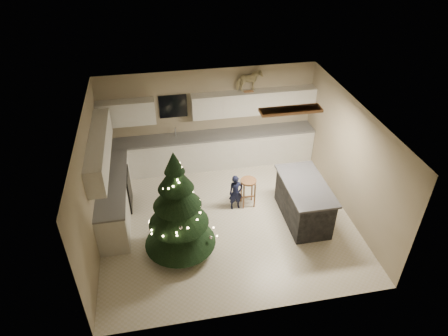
{
  "coord_description": "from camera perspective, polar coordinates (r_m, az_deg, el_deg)",
  "views": [
    {
      "loc": [
        -1.32,
        -6.69,
        6.11
      ],
      "look_at": [
        0.0,
        0.35,
        1.15
      ],
      "focal_mm": 32.0,
      "sensor_mm": 36.0,
      "label": 1
    }
  ],
  "objects": [
    {
      "name": "ground_plane",
      "position": [
        9.15,
        0.41,
        -7.16
      ],
      "size": [
        5.5,
        5.5,
        0.0
      ],
      "primitive_type": "plane",
      "color": "beige"
    },
    {
      "name": "room_shell",
      "position": [
        8.09,
        0.62,
        2.13
      ],
      "size": [
        5.52,
        5.02,
        2.61
      ],
      "color": "gray",
      "rests_on": "ground_plane"
    },
    {
      "name": "cabinetry",
      "position": [
        9.91,
        -6.57,
        1.79
      ],
      "size": [
        5.5,
        3.2,
        2.0
      ],
      "color": "silver",
      "rests_on": "ground_plane"
    },
    {
      "name": "island",
      "position": [
        9.03,
        11.3,
        -4.67
      ],
      "size": [
        0.9,
        1.7,
        0.95
      ],
      "color": "black",
      "rests_on": "ground_plane"
    },
    {
      "name": "bar_stool",
      "position": [
        9.22,
        3.48,
        -2.62
      ],
      "size": [
        0.37,
        0.37,
        0.7
      ],
      "rotation": [
        0.0,
        0.0,
        -0.03
      ],
      "color": "#8F613B",
      "rests_on": "ground_plane"
    },
    {
      "name": "christmas_tree",
      "position": [
        7.84,
        -6.56,
        -6.43
      ],
      "size": [
        1.49,
        1.44,
        2.39
      ],
      "rotation": [
        0.0,
        0.0,
        -0.04
      ],
      "color": "#3F2816",
      "rests_on": "ground_plane"
    },
    {
      "name": "toddler",
      "position": [
        9.16,
        1.69,
        -3.53
      ],
      "size": [
        0.34,
        0.23,
        0.88
      ],
      "primitive_type": "imported",
      "rotation": [
        0.0,
        0.0,
        0.07
      ],
      "color": "black",
      "rests_on": "ground_plane"
    },
    {
      "name": "rocking_horse",
      "position": [
        10.06,
        3.59,
        12.31
      ],
      "size": [
        0.68,
        0.42,
        0.55
      ],
      "rotation": [
        0.0,
        0.0,
        1.8
      ],
      "color": "#8F613B",
      "rests_on": "cabinetry"
    }
  ]
}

